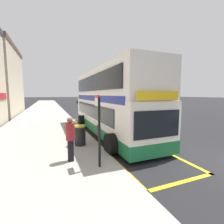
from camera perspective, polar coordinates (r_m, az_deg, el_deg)
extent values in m
plane|color=black|center=(36.22, -11.75, 1.89)|extent=(260.00, 260.00, 0.00)
cube|color=#A39E93|center=(35.64, -22.90, 1.56)|extent=(6.00, 76.00, 0.14)
cube|color=white|center=(11.23, -1.11, -0.88)|extent=(2.44, 10.73, 2.30)
cube|color=white|center=(11.16, -1.14, 9.88)|extent=(2.41, 10.51, 1.90)
cube|color=#196B3D|center=(11.37, -1.10, -5.14)|extent=(2.46, 10.75, 0.60)
cube|color=navy|center=(11.14, -1.12, 5.10)|extent=(2.47, 9.87, 0.36)
cube|color=black|center=(11.20, -7.78, 0.58)|extent=(0.04, 8.58, 0.90)
cube|color=black|center=(10.78, -7.40, 10.21)|extent=(0.04, 9.44, 1.00)
cube|color=black|center=(6.51, 16.11, -4.26)|extent=(2.14, 0.04, 1.10)
cube|color=yellow|center=(6.40, 16.43, 5.64)|extent=(1.95, 0.04, 0.36)
cylinder|color=black|center=(7.42, 0.14, -11.45)|extent=(0.56, 1.00, 1.00)
cylinder|color=black|center=(8.71, 16.50, -9.01)|extent=(0.56, 1.00, 1.00)
cylinder|color=black|center=(13.80, -10.61, -3.18)|extent=(0.56, 1.00, 1.00)
cylinder|color=black|center=(14.54, -0.44, -2.59)|extent=(0.56, 1.00, 1.00)
cube|color=gold|center=(11.27, -8.59, -7.89)|extent=(0.16, 14.31, 0.01)
cube|color=gold|center=(12.14, 3.85, -6.78)|extent=(0.16, 14.31, 0.01)
cube|color=gold|center=(5.92, 23.92, -22.06)|extent=(2.83, 0.16, 0.01)
cube|color=gold|center=(18.33, -9.69, -2.37)|extent=(2.83, 0.16, 0.01)
cylinder|color=black|center=(5.74, -4.58, -7.42)|extent=(0.09, 0.09, 2.54)
cube|color=silver|center=(5.82, -5.43, 3.62)|extent=(0.05, 0.42, 0.30)
cube|color=red|center=(5.81, -5.45, 5.59)|extent=(0.05, 0.42, 0.10)
cube|color=black|center=(5.82, -4.88, -6.89)|extent=(0.06, 0.28, 0.40)
cube|color=black|center=(49.74, -11.12, 3.87)|extent=(1.76, 4.20, 0.72)
cube|color=black|center=(49.62, -11.11, 4.62)|extent=(1.52, 1.90, 0.60)
cylinder|color=black|center=(50.87, -12.42, 3.49)|extent=(0.22, 0.60, 0.60)
cylinder|color=black|center=(51.21, -10.36, 3.55)|extent=(0.22, 0.60, 0.60)
cylinder|color=black|center=(48.31, -11.90, 3.35)|extent=(0.22, 0.60, 0.60)
cylinder|color=black|center=(48.67, -9.73, 3.42)|extent=(0.22, 0.60, 0.60)
cylinder|color=black|center=(6.64, -14.62, -13.26)|extent=(0.24, 0.24, 0.85)
cylinder|color=maroon|center=(6.43, -14.81, -6.86)|extent=(0.34, 0.34, 0.67)
sphere|color=brown|center=(6.34, -14.93, -2.90)|extent=(0.23, 0.23, 0.23)
cylinder|color=black|center=(8.49, -11.44, -8.43)|extent=(0.57, 0.57, 0.96)
cylinder|color=#A5991E|center=(8.37, -11.52, -4.98)|extent=(0.60, 0.60, 0.08)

